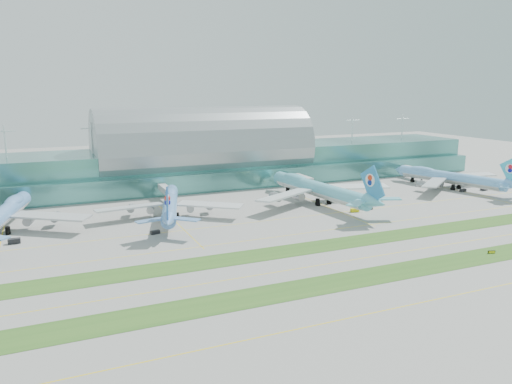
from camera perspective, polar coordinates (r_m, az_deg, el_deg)
name	(u,v)px	position (r m, az deg, el deg)	size (l,w,h in m)	color
ground	(320,248)	(171.89, 7.38, -6.41)	(700.00, 700.00, 0.00)	gray
terminal	(204,158)	(284.22, -5.96, 3.84)	(340.00, 69.10, 36.00)	#3D7A75
grass_strip_near	(370,276)	(150.02, 12.93, -9.37)	(420.00, 12.00, 0.08)	#2D591E
grass_strip_far	(317,247)	(173.50, 7.04, -6.21)	(420.00, 12.00, 0.08)	#2D591E
taxiline_a	(418,303)	(135.81, 18.02, -12.00)	(420.00, 0.35, 0.01)	yellow
taxiline_b	(343,261)	(160.72, 9.96, -7.80)	(420.00, 0.35, 0.01)	yellow
taxiline_c	(296,234)	(186.80, 4.55, -4.85)	(420.00, 0.35, 0.01)	yellow
taxiline_d	(271,220)	(205.71, 1.67, -3.24)	(420.00, 0.35, 0.01)	yellow
airliner_a	(1,215)	(211.16, -27.09, -2.35)	(65.76, 75.79, 21.08)	#5C8CCB
airliner_b	(170,203)	(212.44, -9.78, -1.28)	(59.16, 68.41, 19.15)	#5E90CF
airliner_c	(318,188)	(236.73, 7.05, 0.45)	(73.42, 83.77, 23.05)	#5EBBCF
airliner_d	(449,177)	(288.83, 21.23, 1.63)	(63.34, 73.19, 20.45)	#6AACE9
gse_b	(14,241)	(194.74, -25.91, -5.06)	(4.03, 2.06, 1.80)	black
gse_c	(155,232)	(190.35, -11.46, -4.53)	(3.50, 1.58, 1.33)	black
gse_d	(168,220)	(206.62, -10.03, -3.12)	(3.59, 1.76, 1.61)	black
gse_e	(355,210)	(223.27, 11.22, -2.05)	(3.68, 1.75, 1.58)	#D0C70C
gse_f	(369,208)	(228.76, 12.78, -1.80)	(3.22, 1.72, 1.45)	black
gse_g	(463,190)	(283.04, 22.57, 0.19)	(3.64, 1.76, 1.50)	black
gse_h	(484,189)	(291.08, 24.61, 0.32)	(3.83, 2.16, 1.51)	black
taxiway_sign_east	(492,252)	(182.58, 25.32, -6.22)	(2.38, 1.04, 1.03)	black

